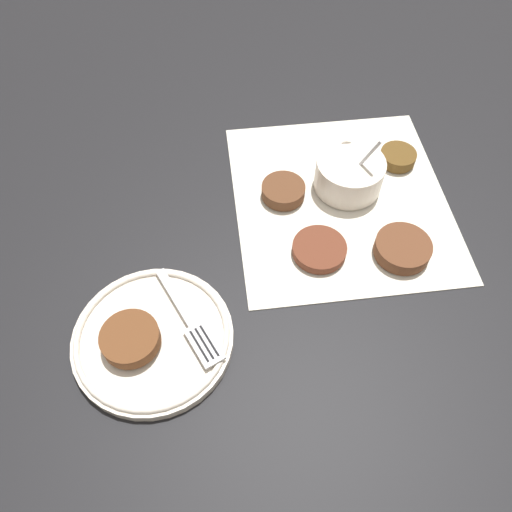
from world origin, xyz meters
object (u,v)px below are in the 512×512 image
object	(u,v)px
fritter_on_plate	(130,339)
fork	(193,325)
sauce_bowl	(348,174)
serving_plate	(153,338)

from	to	relation	value
fritter_on_plate	fork	bearing A→B (deg)	-78.50
sauce_bowl	serving_plate	xyz separation A→B (m)	(-0.24, 0.30, -0.02)
fork	serving_plate	bearing A→B (deg)	98.36
sauce_bowl	fritter_on_plate	xyz separation A→B (m)	(-0.25, 0.33, 0.00)
serving_plate	fork	world-z (taller)	fork
sauce_bowl	fritter_on_plate	bearing A→B (deg)	127.77
serving_plate	sauce_bowl	bearing A→B (deg)	-50.95
serving_plate	fork	bearing A→B (deg)	-81.64
serving_plate	fork	xyz separation A→B (m)	(0.01, -0.05, 0.01)
fork	fritter_on_plate	bearing A→B (deg)	101.50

